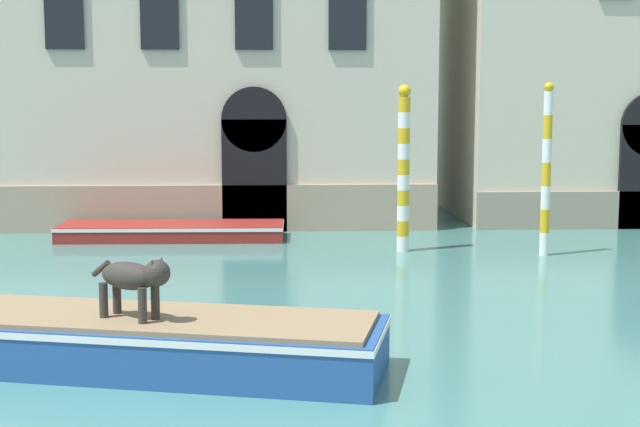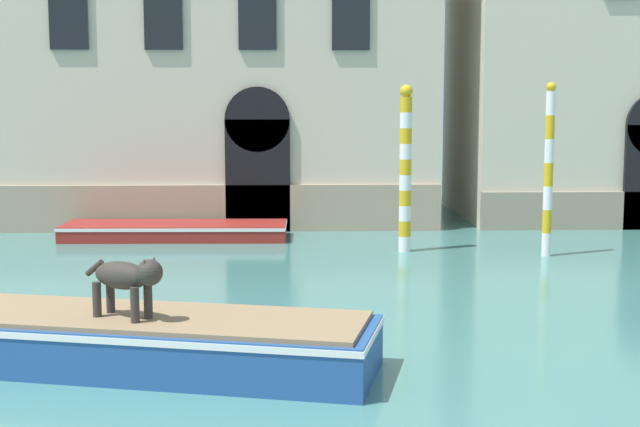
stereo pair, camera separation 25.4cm
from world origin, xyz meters
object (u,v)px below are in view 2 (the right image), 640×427
at_px(boat_moored_near_palazzo, 175,230).
at_px(mooring_pole_0, 549,169).
at_px(boat_foreground, 54,335).
at_px(dog_on_deck, 127,277).
at_px(mooring_pole_3, 405,168).

bearing_deg(boat_moored_near_palazzo, mooring_pole_0, -16.80).
height_order(boat_foreground, dog_on_deck, dog_on_deck).
bearing_deg(mooring_pole_3, boat_moored_near_palazzo, 159.22).
xyz_separation_m(boat_foreground, boat_moored_near_palazzo, (0.25, 10.52, -0.16)).
xyz_separation_m(boat_foreground, dog_on_deck, (1.06, -0.49, 0.85)).
relative_size(boat_foreground, mooring_pole_0, 2.27).
bearing_deg(dog_on_deck, mooring_pole_3, 94.29).
height_order(boat_foreground, mooring_pole_0, mooring_pole_0).
bearing_deg(mooring_pole_3, mooring_pole_0, -13.24).
bearing_deg(boat_foreground, mooring_pole_3, 69.54).
bearing_deg(dog_on_deck, boat_foreground, -173.04).
height_order(boat_moored_near_palazzo, mooring_pole_0, mooring_pole_0).
distance_m(mooring_pole_0, mooring_pole_3, 3.12).
bearing_deg(mooring_pole_0, dog_on_deck, -132.96).
bearing_deg(boat_foreground, boat_moored_near_palazzo, 102.10).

